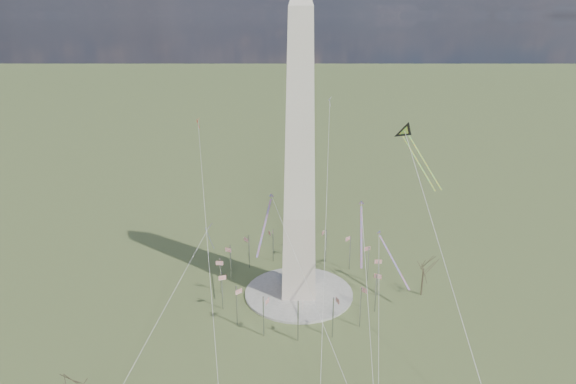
{
  "coord_description": "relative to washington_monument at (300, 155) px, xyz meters",
  "views": [
    {
      "loc": [
        0.89,
        -151.18,
        88.18
      ],
      "look_at": [
        -3.62,
        0.0,
        36.15
      ],
      "focal_mm": 32.0,
      "sensor_mm": 36.0,
      "label": 1
    }
  ],
  "objects": [
    {
      "name": "kite_streamer_right",
      "position": [
        29.89,
        3.49,
        -34.01
      ],
      "size": [
        9.17,
        17.91,
        13.19
      ],
      "rotation": [
        0.0,
        0.0,
        3.58
      ],
      "color": "#EA4025",
      "rests_on": "ground"
    },
    {
      "name": "kite_streamer_left",
      "position": [
        17.95,
        -14.33,
        -17.04
      ],
      "size": [
        2.61,
        18.99,
        13.03
      ],
      "rotation": [
        0.0,
        0.0,
        3.07
      ],
      "color": "#EA4025",
      "rests_on": "ground"
    },
    {
      "name": "flagpole_ring",
      "position": [
        -0.0,
        -0.0,
        -40.68
      ],
      "size": [
        54.4,
        54.4,
        13.0
      ],
      "color": "#B0B2B6",
      "rests_on": "ground"
    },
    {
      "name": "kite_streamer_mid",
      "position": [
        -10.34,
        -1.96,
        -19.54
      ],
      "size": [
        4.55,
        19.83,
        13.68
      ],
      "rotation": [
        0.0,
        0.0,
        2.97
      ],
      "color": "#EA4025",
      "rests_on": "ground"
    },
    {
      "name": "kite_small_red",
      "position": [
        -37.77,
        34.31,
        3.72
      ],
      "size": [
        1.19,
        1.85,
        4.08
      ],
      "rotation": [
        0.0,
        0.0,
        2.64
      ],
      "color": "#F23F1C",
      "rests_on": "ground"
    },
    {
      "name": "ground",
      "position": [
        0.0,
        0.0,
        -47.95
      ],
      "size": [
        2000.0,
        2000.0,
        0.0
      ],
      "primitive_type": "plane",
      "color": "#496231",
      "rests_on": "ground"
    },
    {
      "name": "tree_near",
      "position": [
        40.89,
        0.93,
        -37.57
      ],
      "size": [
        8.32,
        8.32,
        14.57
      ],
      "color": "#4D402E",
      "rests_on": "ground"
    },
    {
      "name": "plaza",
      "position": [
        0.0,
        0.0,
        -47.55
      ],
      "size": [
        36.0,
        36.0,
        0.8
      ],
      "primitive_type": "cylinder",
      "color": "#B7B1A7",
      "rests_on": "ground"
    },
    {
      "name": "kite_small_white",
      "position": [
        11.28,
        50.74,
        9.15
      ],
      "size": [
        1.2,
        1.79,
        3.86
      ],
      "rotation": [
        0.0,
        0.0,
        2.56
      ],
      "color": "silver",
      "rests_on": "ground"
    },
    {
      "name": "kite_delta_black",
      "position": [
        34.11,
        11.25,
        4.19
      ],
      "size": [
        13.42,
        21.4,
        17.7
      ],
      "rotation": [
        0.0,
        0.0,
        3.56
      ],
      "color": "black",
      "rests_on": "ground"
    },
    {
      "name": "washington_monument",
      "position": [
        0.0,
        0.0,
        0.0
      ],
      "size": [
        15.56,
        15.56,
        100.0
      ],
      "color": "beige",
      "rests_on": "plaza"
    },
    {
      "name": "kite_diamond_purple",
      "position": [
        -30.61,
        7.97,
        -28.39
      ],
      "size": [
        2.47,
        3.35,
        9.79
      ],
      "rotation": [
        0.0,
        0.0,
        2.34
      ],
      "color": "#341561",
      "rests_on": "ground"
    }
  ]
}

